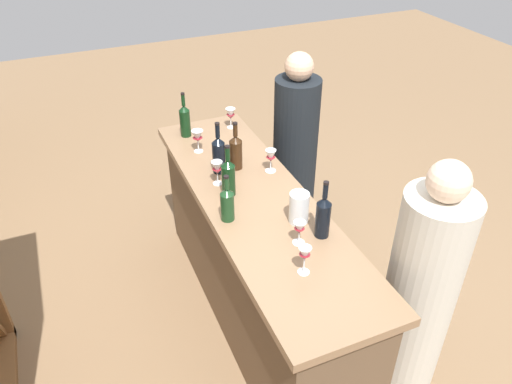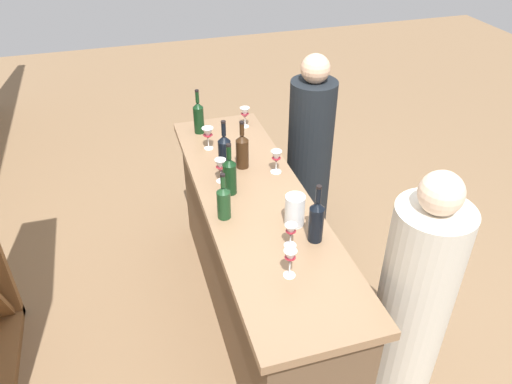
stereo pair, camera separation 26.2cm
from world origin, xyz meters
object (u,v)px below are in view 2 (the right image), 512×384
object	(u,v)px
wine_bottle_leftmost_near_black	(316,220)
wine_glass_near_center	(245,114)
wine_bottle_second_right_near_black	(225,152)
wine_bottle_rightmost_amber_brown	(242,150)
wine_glass_far_center	(208,134)
wine_glass_near_left	(276,158)
person_left_guest	(412,309)
wine_bottle_second_left_olive_green	(224,201)
wine_glass_far_right	(221,167)
wine_bottle_center_dark_green	(230,175)
wine_glass_far_left	(290,258)
wine_bottle_far_right_dark_green	(199,117)
person_center_guest	(309,157)
water_pitcher	(295,210)
wine_glass_near_right	(291,232)

from	to	relation	value
wine_bottle_leftmost_near_black	wine_glass_near_center	size ratio (longest dim) A/B	2.22
wine_bottle_second_right_near_black	wine_bottle_rightmost_amber_brown	size ratio (longest dim) A/B	1.07
wine_bottle_second_right_near_black	wine_glass_far_center	distance (m)	0.30
wine_glass_near_left	person_left_guest	bearing A→B (deg)	-159.79
wine_bottle_second_left_olive_green	wine_glass_far_right	xyz separation A→B (m)	(0.35, -0.07, -0.00)
wine_bottle_center_dark_green	wine_glass_far_left	world-z (taller)	wine_bottle_center_dark_green
wine_glass_far_center	wine_bottle_far_right_dark_green	bearing A→B (deg)	2.76
wine_bottle_leftmost_near_black	wine_glass_far_center	distance (m)	1.13
person_center_guest	wine_glass_near_left	bearing A→B (deg)	66.61
wine_bottle_leftmost_near_black	wine_glass_far_right	world-z (taller)	wine_bottle_leftmost_near_black
wine_glass_far_left	wine_glass_far_center	distance (m)	1.30
water_pitcher	wine_bottle_second_left_olive_green	bearing A→B (deg)	64.40
wine_bottle_second_left_olive_green	wine_bottle_center_dark_green	distance (m)	0.24
wine_bottle_second_left_olive_green	wine_glass_far_left	distance (m)	0.56
wine_bottle_second_right_near_black	water_pitcher	bearing A→B (deg)	-160.70
wine_glass_near_left	wine_glass_near_right	bearing A→B (deg)	167.37
wine_bottle_center_dark_green	wine_glass_near_left	world-z (taller)	wine_bottle_center_dark_green
wine_bottle_far_right_dark_green	wine_glass_far_center	bearing A→B (deg)	-177.24
wine_glass_far_left	person_left_guest	xyz separation A→B (m)	(-0.15, -0.61, -0.37)
wine_glass_far_center	person_left_guest	size ratio (longest dim) A/B	0.10
wine_bottle_leftmost_near_black	water_pitcher	world-z (taller)	wine_bottle_leftmost_near_black
person_center_guest	wine_glass_far_left	bearing A→B (deg)	81.07
wine_bottle_second_left_olive_green	wine_glass_near_right	distance (m)	0.42
wine_bottle_rightmost_amber_brown	wine_glass_far_right	bearing A→B (deg)	127.32
wine_bottle_far_right_dark_green	wine_glass_far_center	xyz separation A→B (m)	(-0.25, -0.01, -0.01)
wine_bottle_rightmost_amber_brown	wine_bottle_leftmost_near_black	bearing A→B (deg)	-168.22
wine_bottle_second_left_olive_green	wine_glass_far_center	bearing A→B (deg)	-5.76
wine_glass_far_center	water_pitcher	xyz separation A→B (m)	(-0.93, -0.27, -0.02)
wine_bottle_center_dark_green	wine_glass_far_right	world-z (taller)	wine_bottle_center_dark_green
wine_glass_near_right	wine_bottle_far_right_dark_green	bearing A→B (deg)	8.34
wine_bottle_far_right_dark_green	water_pitcher	world-z (taller)	wine_bottle_far_right_dark_green
wine_glass_near_center	wine_bottle_leftmost_near_black	bearing A→B (deg)	-179.90
wine_bottle_leftmost_near_black	wine_bottle_center_dark_green	size ratio (longest dim) A/B	1.03
wine_glass_near_right	wine_bottle_second_right_near_black	bearing A→B (deg)	10.01
wine_glass_near_right	wine_glass_far_right	bearing A→B (deg)	16.16
wine_bottle_second_right_near_black	wine_bottle_far_right_dark_green	bearing A→B (deg)	5.81
wine_bottle_far_right_dark_green	wine_glass_near_right	bearing A→B (deg)	-171.66
wine_glass_far_right	water_pitcher	bearing A→B (deg)	-151.56
wine_glass_far_center	wine_glass_far_right	xyz separation A→B (m)	(-0.42, 0.01, -0.00)
wine_bottle_far_right_dark_green	wine_glass_far_center	size ratio (longest dim) A/B	2.08
wine_bottle_center_dark_green	wine_bottle_second_right_near_black	bearing A→B (deg)	-7.18
wine_bottle_center_dark_green	person_left_guest	xyz separation A→B (m)	(-0.90, -0.71, -0.38)
wine_glass_near_right	water_pitcher	distance (m)	0.18
water_pitcher	person_center_guest	xyz separation A→B (m)	(1.06, -0.53, -0.36)
wine_bottle_second_left_olive_green	wine_bottle_center_dark_green	size ratio (longest dim) A/B	0.86
wine_bottle_far_right_dark_green	wine_glass_far_right	distance (m)	0.67
water_pitcher	wine_glass_near_right	bearing A→B (deg)	153.53
wine_bottle_rightmost_amber_brown	person_left_guest	xyz separation A→B (m)	(-1.16, -0.57, -0.38)
wine_bottle_leftmost_near_black	wine_glass_near_left	xyz separation A→B (m)	(0.68, -0.02, -0.02)
wine_bottle_second_left_olive_green	wine_bottle_rightmost_amber_brown	bearing A→B (deg)	-26.06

